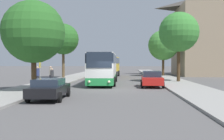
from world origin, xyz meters
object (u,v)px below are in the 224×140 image
(pedestrian_waiting_far, at_px, (51,74))
(tree_left_near, at_px, (33,32))
(bus_front, at_px, (104,68))
(parked_car_left_curb, at_px, (50,88))
(tree_right_mid, at_px, (179,32))
(bus_middle, at_px, (110,66))
(tree_left_far, at_px, (63,39))
(pedestrian_waiting_near, at_px, (52,76))
(bus_stop_sign, at_px, (40,70))
(pedestrian_walking_back, at_px, (38,75))
(parked_car_right_near, at_px, (152,79))
(tree_right_near, at_px, (163,45))

(pedestrian_waiting_far, relative_size, tree_left_near, 0.26)
(bus_front, distance_m, parked_car_left_curb, 12.76)
(parked_car_left_curb, relative_size, tree_right_mid, 0.55)
(bus_middle, relative_size, tree_left_far, 1.37)
(parked_car_left_curb, distance_m, pedestrian_waiting_near, 10.20)
(tree_left_far, bearing_deg, bus_front, -55.42)
(bus_front, xyz_separation_m, bus_stop_sign, (-5.72, -4.49, -0.16))
(bus_middle, relative_size, tree_right_mid, 1.35)
(bus_middle, bearing_deg, pedestrian_walking_back, -110.16)
(parked_car_left_curb, relative_size, parked_car_right_near, 1.06)
(pedestrian_walking_back, xyz_separation_m, tree_right_near, (15.62, 19.14, 4.31))
(bus_stop_sign, xyz_separation_m, tree_left_near, (0.93, -4.31, 3.16))
(tree_left_near, bearing_deg, tree_right_mid, 39.74)
(bus_middle, bearing_deg, bus_front, -87.38)
(bus_front, relative_size, tree_right_mid, 1.38)
(bus_middle, relative_size, tree_left_near, 1.56)
(bus_middle, xyz_separation_m, pedestrian_waiting_far, (-5.75, -13.97, -0.68))
(pedestrian_walking_back, relative_size, tree_right_near, 0.23)
(bus_middle, bearing_deg, tree_left_far, -152.28)
(pedestrian_walking_back, xyz_separation_m, tree_right_mid, (15.44, 4.97, 4.93))
(bus_middle, distance_m, pedestrian_waiting_far, 15.12)
(tree_left_far, bearing_deg, tree_right_near, 22.07)
(bus_stop_sign, height_order, tree_right_mid, tree_right_mid)
(bus_front, bearing_deg, bus_stop_sign, -142.65)
(tree_right_mid, bearing_deg, tree_left_far, 154.04)
(bus_front, xyz_separation_m, tree_right_near, (8.96, 16.66, 3.59))
(tree_right_mid, bearing_deg, bus_stop_sign, -154.32)
(tree_right_near, bearing_deg, tree_right_mid, -90.72)
(pedestrian_waiting_near, relative_size, pedestrian_waiting_far, 0.90)
(bus_front, distance_m, pedestrian_waiting_near, 5.80)
(pedestrian_waiting_near, xyz_separation_m, tree_right_near, (14.07, 19.29, 4.41))
(pedestrian_waiting_near, xyz_separation_m, pedestrian_waiting_far, (-0.76, 2.16, 0.10))
(parked_car_left_curb, xyz_separation_m, tree_right_near, (11.42, 29.14, 4.67))
(bus_stop_sign, relative_size, tree_left_near, 0.34)
(bus_stop_sign, xyz_separation_m, pedestrian_waiting_far, (-0.15, 4.01, -0.56))
(tree_left_near, relative_size, tree_left_far, 0.88)
(parked_car_left_curb, height_order, pedestrian_waiting_near, pedestrian_waiting_near)
(bus_front, distance_m, parked_car_right_near, 6.18)
(parked_car_left_curb, height_order, pedestrian_waiting_far, pedestrian_waiting_far)
(bus_front, xyz_separation_m, tree_right_mid, (8.78, 2.49, 4.21))
(bus_middle, height_order, tree_left_near, tree_left_near)
(pedestrian_waiting_far, height_order, pedestrian_walking_back, pedestrian_waiting_far)
(parked_car_right_near, relative_size, tree_left_far, 0.53)
(pedestrian_walking_back, distance_m, tree_right_near, 25.08)
(pedestrian_walking_back, bearing_deg, tree_left_far, -44.55)
(bus_stop_sign, relative_size, pedestrian_waiting_near, 1.44)
(tree_left_near, bearing_deg, bus_middle, 78.14)
(tree_left_near, bearing_deg, bus_front, 61.42)
(parked_car_left_curb, height_order, bus_stop_sign, bus_stop_sign)
(pedestrian_waiting_near, bearing_deg, parked_car_left_curb, 172.70)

